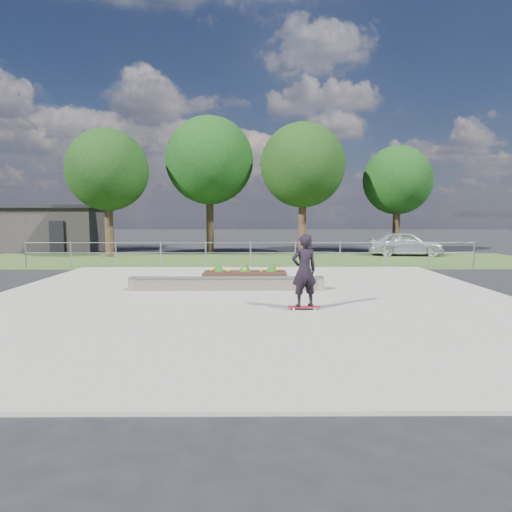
{
  "coord_description": "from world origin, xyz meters",
  "views": [
    {
      "loc": [
        0.1,
        -12.73,
        2.4
      ],
      "look_at": [
        0.2,
        1.5,
        1.1
      ],
      "focal_mm": 32.0,
      "sensor_mm": 36.0,
      "label": 1
    }
  ],
  "objects": [
    {
      "name": "grind_ledge",
      "position": [
        -0.72,
        1.28,
        0.26
      ],
      "size": [
        6.0,
        0.44,
        0.43
      ],
      "color": "brown",
      "rests_on": "concrete_slab"
    },
    {
      "name": "ground",
      "position": [
        0.0,
        0.0,
        0.0
      ],
      "size": [
        120.0,
        120.0,
        0.0
      ],
      "primitive_type": "plane",
      "color": "black",
      "rests_on": "ground"
    },
    {
      "name": "tree_far_right",
      "position": [
        9.0,
        15.5,
        4.48
      ],
      "size": [
        4.2,
        4.2,
        6.6
      ],
      "color": "#372716",
      "rests_on": "ground"
    },
    {
      "name": "planter_bed",
      "position": [
        -0.19,
        3.79,
        0.24
      ],
      "size": [
        3.0,
        1.2,
        0.61
      ],
      "color": "black",
      "rests_on": "concrete_slab"
    },
    {
      "name": "tree_far_left",
      "position": [
        -8.0,
        13.0,
        4.85
      ],
      "size": [
        4.55,
        4.55,
        7.15
      ],
      "color": "#372516",
      "rests_on": "ground"
    },
    {
      "name": "grass_verge",
      "position": [
        0.0,
        11.0,
        0.01
      ],
      "size": [
        30.0,
        8.0,
        0.02
      ],
      "primitive_type": "cube",
      "color": "#314C1E",
      "rests_on": "ground"
    },
    {
      "name": "tree_mid_right",
      "position": [
        3.0,
        14.0,
        5.23
      ],
      "size": [
        4.9,
        4.9,
        7.7
      ],
      "color": "#382216",
      "rests_on": "ground"
    },
    {
      "name": "building",
      "position": [
        -14.0,
        18.0,
        1.51
      ],
      "size": [
        8.4,
        5.4,
        3.0
      ],
      "color": "#292624",
      "rests_on": "ground"
    },
    {
      "name": "tree_mid_left",
      "position": [
        -2.5,
        15.0,
        5.61
      ],
      "size": [
        5.25,
        5.25,
        8.25
      ],
      "color": "black",
      "rests_on": "ground"
    },
    {
      "name": "concrete_slab",
      "position": [
        0.0,
        0.0,
        0.03
      ],
      "size": [
        15.0,
        15.0,
        0.06
      ],
      "primitive_type": "cube",
      "color": "gray",
      "rests_on": "ground"
    },
    {
      "name": "parked_car",
      "position": [
        8.95,
        13.61,
        0.71
      ],
      "size": [
        4.36,
        2.16,
        1.43
      ],
      "primitive_type": "imported",
      "rotation": [
        0.0,
        0.0,
        1.46
      ],
      "color": "silver",
      "rests_on": "ground"
    },
    {
      "name": "skateboarder",
      "position": [
        1.36,
        -1.67,
        1.03
      ],
      "size": [
        0.8,
        0.6,
        1.87
      ],
      "color": "white",
      "rests_on": "concrete_slab"
    },
    {
      "name": "fence",
      "position": [
        0.0,
        7.5,
        0.77
      ],
      "size": [
        20.06,
        0.06,
        1.2
      ],
      "color": "gray",
      "rests_on": "ground"
    }
  ]
}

